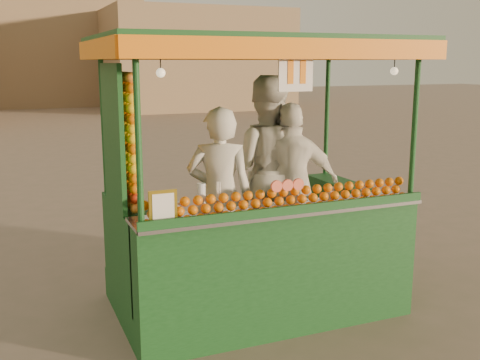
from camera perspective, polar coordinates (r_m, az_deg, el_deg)
name	(u,v)px	position (r m, az deg, el deg)	size (l,w,h in m)	color
ground	(286,297)	(6.05, 4.62, -11.58)	(90.00, 90.00, 0.00)	#6C5E4D
building_right	(195,60)	(30.47, -4.47, 11.86)	(9.00, 6.00, 5.00)	#82674A
building_center	(5,41)	(34.95, -22.31, 12.66)	(14.00, 7.00, 7.00)	#82674A
juice_cart	(251,227)	(5.46, 1.11, -4.71)	(2.87, 1.86, 2.61)	#103E16
vendor_left	(220,197)	(5.35, -2.01, -1.71)	(0.73, 0.62, 1.69)	beige
vendor_middle	(265,170)	(5.99, 2.51, 1.03)	(1.18, 1.08, 1.95)	silver
vendor_right	(292,185)	(5.87, 5.16, -0.55)	(1.06, 0.64, 1.69)	white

